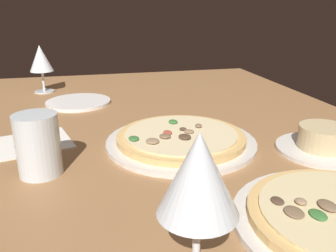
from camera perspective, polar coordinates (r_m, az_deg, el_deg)
The scene contains 8 objects.
dining_table at distance 79.78cm, azimuth -1.97°, elevation -2.65°, with size 150.00×110.00×4.00cm, color #996B42.
pizza_main at distance 72.87cm, azimuth 2.13°, elevation -2.15°, with size 31.41×31.41×3.36cm.
ramekin_on_saucer at distance 75.71cm, azimuth 24.20°, elevation -2.38°, with size 18.17×18.17×5.27cm.
wine_glass_far at distance 122.58cm, azimuth -20.20°, elevation 10.19°, with size 7.60×7.60×15.50cm.
wine_glass_near at distance 33.09cm, azimuth 5.02°, elevation -8.71°, with size 8.12×8.12×17.18cm.
water_glass at distance 63.21cm, azimuth -20.51°, elevation -3.56°, with size 7.42×7.42×10.79cm.
side_plate at distance 106.58cm, azimuth -14.51°, elevation 3.82°, with size 18.87×18.87×0.90cm, color white.
paper_menu at distance 79.31cm, azimuth -22.57°, elevation -2.68°, with size 13.67×18.58×0.30cm, color white.
Camera 1 is at (72.51, -14.56, 31.94)cm, focal length 37.06 mm.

